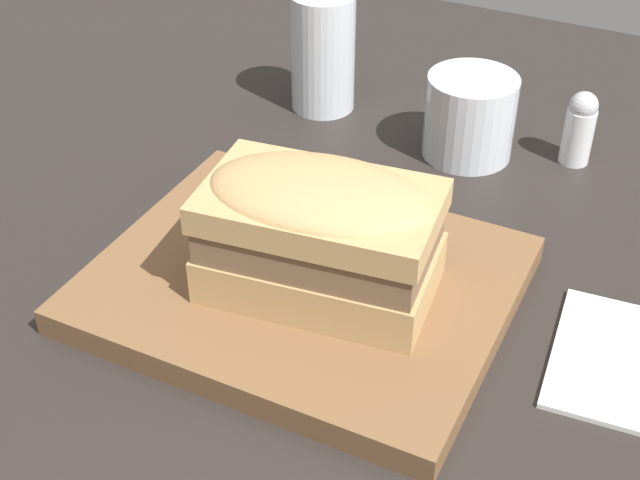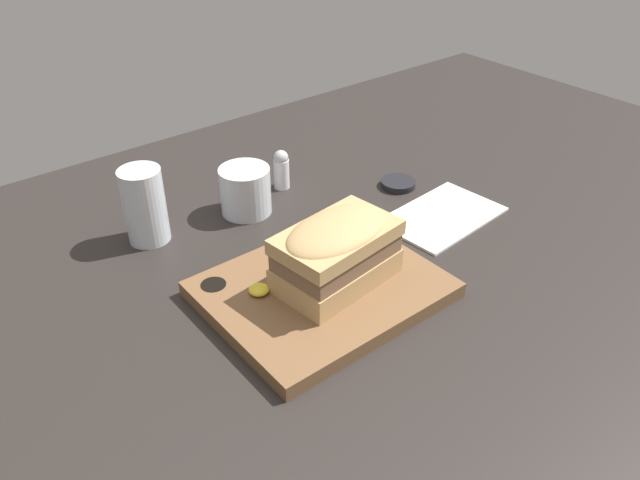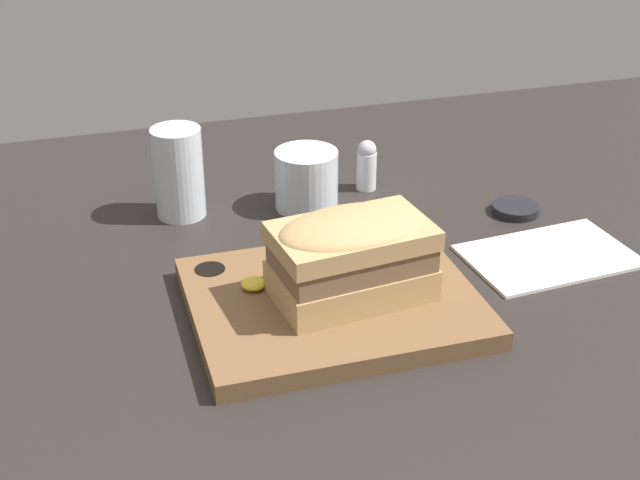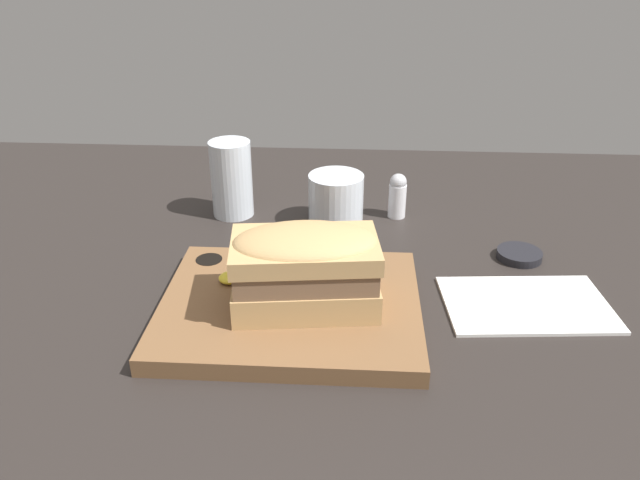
{
  "view_description": "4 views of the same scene",
  "coord_description": "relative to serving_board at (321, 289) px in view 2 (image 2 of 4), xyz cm",
  "views": [
    {
      "loc": [
        25.51,
        -43.88,
        44.0
      ],
      "look_at": [
        5.2,
        -2.76,
        9.76
      ],
      "focal_mm": 50.0,
      "sensor_mm": 36.0,
      "label": 1
    },
    {
      "loc": [
        -37.82,
        -49.7,
        53.32
      ],
      "look_at": [
        3.18,
        1.31,
        9.78
      ],
      "focal_mm": 35.0,
      "sensor_mm": 36.0,
      "label": 2
    },
    {
      "loc": [
        -21.04,
        -73.96,
        52.26
      ],
      "look_at": [
        1.86,
        2.42,
        9.16
      ],
      "focal_mm": 50.0,
      "sensor_mm": 36.0,
      "label": 3
    },
    {
      "loc": [
        9.36,
        -58.65,
        42.03
      ],
      "look_at": [
        5.65,
        2.31,
        10.47
      ],
      "focal_mm": 35.0,
      "sensor_mm": 36.0,
      "label": 4
    }
  ],
  "objects": [
    {
      "name": "dining_table",
      "position": [
        -2.38,
        -0.07,
        -2.03
      ],
      "size": [
        197.34,
        115.2,
        2.0
      ],
      "color": "#282321",
      "rests_on": "ground"
    },
    {
      "name": "serving_board",
      "position": [
        0.0,
        0.0,
        0.0
      ],
      "size": [
        28.9,
        23.66,
        2.11
      ],
      "color": "brown",
      "rests_on": "dining_table"
    },
    {
      "name": "sandwich",
      "position": [
        1.84,
        -0.84,
        5.95
      ],
      "size": [
        16.61,
        11.12,
        9.15
      ],
      "rotation": [
        0.0,
        0.0,
        0.12
      ],
      "color": "tan",
      "rests_on": "serving_board"
    },
    {
      "name": "mustard_dollop",
      "position": [
        -7.41,
        3.33,
        1.55
      ],
      "size": [
        2.6,
        2.6,
        1.04
      ],
      "color": "yellow",
      "rests_on": "serving_board"
    },
    {
      "name": "water_glass",
      "position": [
        -11.37,
        26.51,
        3.91
      ],
      "size": [
        6.13,
        6.13,
        11.42
      ],
      "color": "silver",
      "rests_on": "dining_table"
    },
    {
      "name": "wine_glass",
      "position": [
        4.24,
        24.17,
        2.31
      ],
      "size": [
        7.99,
        7.99,
        7.53
      ],
      "color": "silver",
      "rests_on": "dining_table"
    },
    {
      "name": "napkin",
      "position": [
        27.21,
        3.41,
        -0.83
      ],
      "size": [
        19.77,
        13.53,
        0.4
      ],
      "rotation": [
        0.0,
        0.0,
        0.08
      ],
      "color": "white",
      "rests_on": "dining_table"
    },
    {
      "name": "salt_shaker",
      "position": [
        13.29,
        27.13,
        2.44
      ],
      "size": [
        2.63,
        2.63,
        6.81
      ],
      "color": "white",
      "rests_on": "dining_table"
    },
    {
      "name": "condiment_dish",
      "position": [
        28.88,
        14.92,
        -0.49
      ],
      "size": [
        5.87,
        5.87,
        1.08
      ],
      "color": "black",
      "rests_on": "dining_table"
    }
  ]
}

